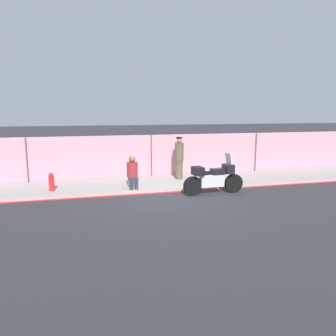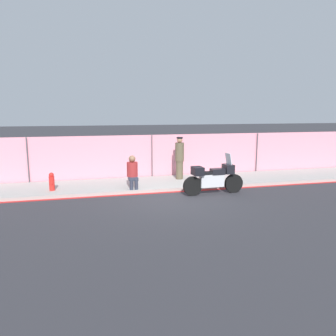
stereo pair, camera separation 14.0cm
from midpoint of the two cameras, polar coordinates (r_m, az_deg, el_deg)
ground_plane at (r=11.59m, az=0.41°, el=-5.41°), size 120.00×120.00×0.00m
sidewalk at (r=13.74m, az=-2.09°, el=-2.69°), size 38.83×2.50×0.13m
curb_paint_stripe at (r=12.48m, az=-0.73°, el=-4.27°), size 38.83×0.18×0.01m
storefront_fence at (r=14.86m, az=-3.24°, el=1.93°), size 36.89×0.17×2.00m
motorcycle at (r=12.25m, az=7.56°, el=-1.71°), size 2.37×0.54×1.52m
officer_standing at (r=14.15m, az=1.67°, el=1.82°), size 0.38×0.38×1.83m
person_seated_on_curb at (r=12.61m, az=-6.53°, el=-0.43°), size 0.42×0.67×1.25m
fire_hydrant at (r=12.89m, az=-19.93°, el=-2.30°), size 0.20×0.25×0.68m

